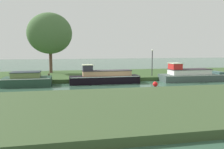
% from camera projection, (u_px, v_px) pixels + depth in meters
% --- Properties ---
extents(ground_plane, '(120.00, 120.00, 0.00)m').
position_uv_depth(ground_plane, '(115.00, 85.00, 22.31)').
color(ground_plane, '#365945').
extents(riverbank_far, '(72.00, 10.00, 0.40)m').
position_uv_depth(riverbank_far, '(103.00, 75.00, 29.10)').
color(riverbank_far, '#345026').
rests_on(riverbank_far, ground_plane).
extents(riverbank_near, '(72.00, 10.00, 0.40)m').
position_uv_depth(riverbank_near, '(148.00, 105.00, 13.52)').
color(riverbank_near, '#394D2C').
rests_on(riverbank_near, ground_plane).
extents(black_barge, '(7.02, 1.57, 1.95)m').
position_uv_depth(black_barge, '(104.00, 77.00, 23.23)').
color(black_barge, black).
rests_on(black_barge, ground_plane).
extents(forest_narrowboat, '(4.39, 2.32, 1.36)m').
position_uv_depth(forest_narrowboat, '(27.00, 80.00, 21.75)').
color(forest_narrowboat, '#213E2F').
rests_on(forest_narrowboat, ground_plane).
extents(slate_cruiser, '(7.03, 2.18, 1.99)m').
position_uv_depth(slate_cruiser, '(191.00, 75.00, 25.16)').
color(slate_cruiser, '#42534F').
rests_on(slate_cruiser, ground_plane).
extents(willow_tree_left, '(5.59, 3.34, 7.60)m').
position_uv_depth(willow_tree_left, '(50.00, 33.00, 28.87)').
color(willow_tree_left, brown).
rests_on(willow_tree_left, riverbank_far).
extents(lamp_post, '(0.24, 0.24, 3.05)m').
position_uv_depth(lamp_post, '(152.00, 59.00, 26.43)').
color(lamp_post, '#333338').
rests_on(lamp_post, riverbank_far).
extents(mooring_post_near, '(0.18, 0.18, 0.61)m').
position_uv_depth(mooring_post_near, '(49.00, 76.00, 23.30)').
color(mooring_post_near, '#4B392B').
rests_on(mooring_post_near, riverbank_far).
extents(mooring_post_far, '(0.17, 0.17, 0.68)m').
position_uv_depth(mooring_post_far, '(94.00, 75.00, 24.22)').
color(mooring_post_far, '#4A392F').
rests_on(mooring_post_far, riverbank_far).
extents(channel_buoy, '(0.47, 0.47, 0.47)m').
position_uv_depth(channel_buoy, '(155.00, 84.00, 21.36)').
color(channel_buoy, red).
rests_on(channel_buoy, ground_plane).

